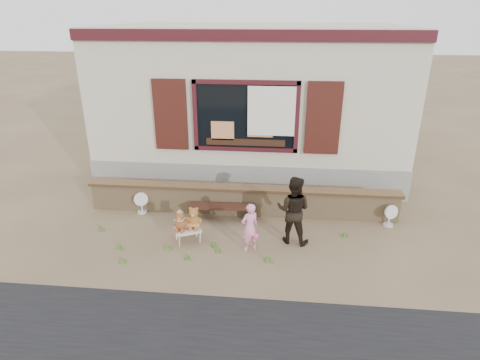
# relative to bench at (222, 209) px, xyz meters

# --- Properties ---
(ground) EXTENTS (80.00, 80.00, 0.00)m
(ground) POSITION_rel_bench_xyz_m (0.41, -0.62, -0.27)
(ground) COLOR brown
(ground) RESTS_ON ground
(shopfront) EXTENTS (8.04, 5.13, 4.00)m
(shopfront) POSITION_rel_bench_xyz_m (0.41, 3.87, 1.73)
(shopfront) COLOR #B2AB90
(shopfront) RESTS_ON ground
(brick_wall) EXTENTS (7.10, 0.36, 0.67)m
(brick_wall) POSITION_rel_bench_xyz_m (0.41, 0.38, 0.07)
(brick_wall) COLOR tan
(brick_wall) RESTS_ON ground
(bench) EXTENTS (1.46, 0.36, 0.37)m
(bench) POSITION_rel_bench_xyz_m (0.00, 0.00, 0.00)
(bench) COLOR black
(bench) RESTS_ON ground
(folding_chair) EXTENTS (0.63, 0.60, 0.30)m
(folding_chair) POSITION_rel_bench_xyz_m (-0.56, -0.96, 0.01)
(folding_chair) COLOR beige
(folding_chair) RESTS_ON ground
(teddy_bear_left) EXTENTS (0.38, 0.36, 0.41)m
(teddy_bear_left) POSITION_rel_bench_xyz_m (-0.69, -1.02, 0.24)
(teddy_bear_left) COLOR brown
(teddy_bear_left) RESTS_ON folding_chair
(teddy_bear_right) EXTENTS (0.42, 0.40, 0.45)m
(teddy_bear_right) POSITION_rel_bench_xyz_m (-0.44, -0.91, 0.26)
(teddy_bear_right) COLOR brown
(teddy_bear_right) RESTS_ON folding_chair
(child) EXTENTS (0.44, 0.40, 1.00)m
(child) POSITION_rel_bench_xyz_m (0.71, -1.15, 0.23)
(child) COLOR #FF98BD
(child) RESTS_ON ground
(adult) EXTENTS (0.80, 0.69, 1.41)m
(adult) POSITION_rel_bench_xyz_m (1.54, -0.74, 0.44)
(adult) COLOR black
(adult) RESTS_ON ground
(fan_left) EXTENTS (0.33, 0.22, 0.52)m
(fan_left) POSITION_rel_bench_xyz_m (-1.91, 0.18, -0.01)
(fan_left) COLOR silver
(fan_left) RESTS_ON ground
(fan_right) EXTENTS (0.32, 0.21, 0.50)m
(fan_right) POSITION_rel_bench_xyz_m (3.66, 0.11, -0.02)
(fan_right) COLOR silver
(fan_right) RESTS_ON ground
(grass_tufts) EXTENTS (5.28, 1.76, 0.14)m
(grass_tufts) POSITION_rel_bench_xyz_m (-0.47, -1.14, -0.21)
(grass_tufts) COLOR #426026
(grass_tufts) RESTS_ON ground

